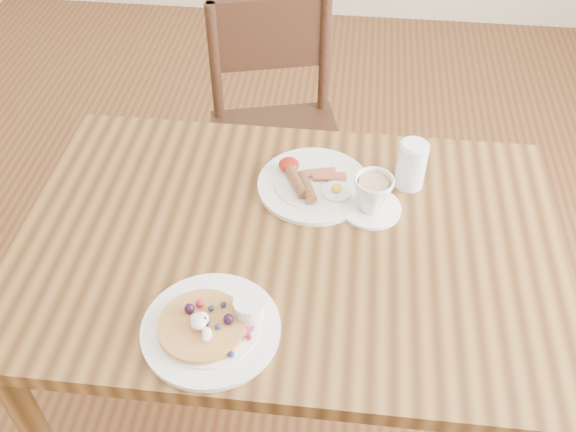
# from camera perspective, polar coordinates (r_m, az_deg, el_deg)

# --- Properties ---
(ground) EXTENTS (5.00, 5.00, 0.00)m
(ground) POSITION_cam_1_polar(r_m,az_deg,el_deg) (2.03, 0.00, -16.71)
(ground) COLOR #583019
(ground) RESTS_ON ground
(dining_table) EXTENTS (1.20, 0.80, 0.75)m
(dining_table) POSITION_cam_1_polar(r_m,az_deg,el_deg) (1.49, 0.00, -4.63)
(dining_table) COLOR brown
(dining_table) RESTS_ON ground
(chair_far) EXTENTS (0.51, 0.51, 0.88)m
(chair_far) POSITION_cam_1_polar(r_m,az_deg,el_deg) (2.15, -1.09, 7.90)
(chair_far) COLOR #3A2315
(chair_far) RESTS_ON ground
(pancake_plate) EXTENTS (0.27, 0.27, 0.06)m
(pancake_plate) POSITION_cam_1_polar(r_m,az_deg,el_deg) (1.26, -6.73, -9.64)
(pancake_plate) COLOR white
(pancake_plate) RESTS_ON dining_table
(breakfast_plate) EXTENTS (0.27, 0.27, 0.04)m
(breakfast_plate) POSITION_cam_1_polar(r_m,az_deg,el_deg) (1.53, 2.17, 2.92)
(breakfast_plate) COLOR white
(breakfast_plate) RESTS_ON dining_table
(teacup_saucer) EXTENTS (0.14, 0.14, 0.09)m
(teacup_saucer) POSITION_cam_1_polar(r_m,az_deg,el_deg) (1.46, 7.51, 1.81)
(teacup_saucer) COLOR white
(teacup_saucer) RESTS_ON dining_table
(water_glass) EXTENTS (0.07, 0.07, 0.12)m
(water_glass) POSITION_cam_1_polar(r_m,az_deg,el_deg) (1.53, 10.90, 4.49)
(water_glass) COLOR silver
(water_glass) RESTS_ON dining_table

